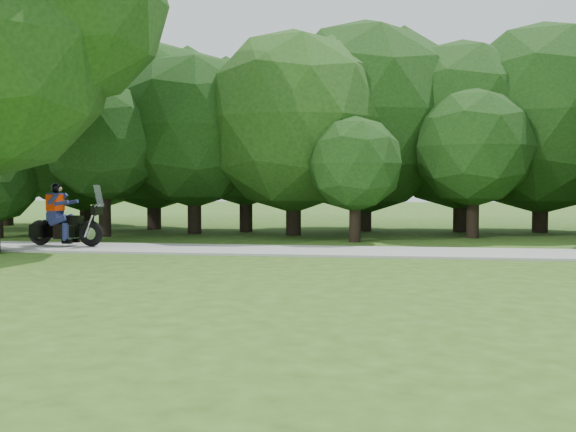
{
  "coord_description": "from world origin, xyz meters",
  "views": [
    {
      "loc": [
        -1.0,
        -7.88,
        1.74
      ],
      "look_at": [
        -2.79,
        4.78,
        1.07
      ],
      "focal_mm": 40.0,
      "sensor_mm": 36.0,
      "label": 1
    }
  ],
  "objects": [
    {
      "name": "walkway",
      "position": [
        0.0,
        8.0,
        0.03
      ],
      "size": [
        60.0,
        2.2,
        0.06
      ],
      "primitive_type": "cube",
      "color": "#9C9C97",
      "rests_on": "ground"
    },
    {
      "name": "tree_line",
      "position": [
        0.41,
        14.48,
        3.68
      ],
      "size": [
        40.02,
        11.31,
        7.69
      ],
      "color": "black",
      "rests_on": "ground"
    },
    {
      "name": "touring_motorcycle",
      "position": [
        -9.36,
        8.06,
        0.67
      ],
      "size": [
        2.2,
        0.76,
        1.67
      ],
      "rotation": [
        0.0,
        0.0,
        -0.09
      ],
      "color": "black",
      "rests_on": "walkway"
    },
    {
      "name": "ground",
      "position": [
        0.0,
        0.0,
        0.0
      ],
      "size": [
        100.0,
        100.0,
        0.0
      ],
      "primitive_type": "plane",
      "color": "#2E4F16",
      "rests_on": "ground"
    }
  ]
}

